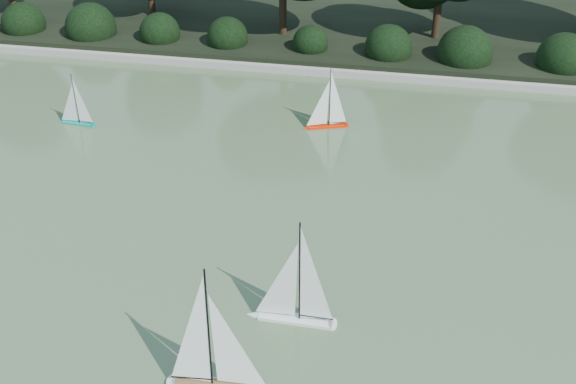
{
  "coord_description": "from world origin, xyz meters",
  "views": [
    {
      "loc": [
        0.73,
        -7.43,
        6.71
      ],
      "look_at": [
        -1.17,
        2.26,
        0.7
      ],
      "focal_mm": 45.0,
      "sensor_mm": 36.0,
      "label": 1
    }
  ],
  "objects_px": {
    "sailboat_orange": "(324,118)",
    "sailboat_teal": "(74,115)",
    "race_buoy": "(280,310)",
    "sailboat_white_b": "(224,370)",
    "sailboat_white_a": "(289,304)"
  },
  "relations": [
    {
      "from": "sailboat_white_a",
      "to": "sailboat_white_b",
      "type": "bearing_deg",
      "value": -111.05
    },
    {
      "from": "sailboat_white_b",
      "to": "sailboat_orange",
      "type": "bearing_deg",
      "value": 89.23
    },
    {
      "from": "sailboat_teal",
      "to": "sailboat_white_a",
      "type": "bearing_deg",
      "value": -42.88
    },
    {
      "from": "sailboat_orange",
      "to": "sailboat_teal",
      "type": "bearing_deg",
      "value": -170.81
    },
    {
      "from": "sailboat_teal",
      "to": "race_buoy",
      "type": "xyz_separation_m",
      "value": [
        5.47,
        -5.05,
        -0.19
      ]
    },
    {
      "from": "sailboat_orange",
      "to": "race_buoy",
      "type": "xyz_separation_m",
      "value": [
        0.27,
        -5.89,
        -0.22
      ]
    },
    {
      "from": "sailboat_teal",
      "to": "race_buoy",
      "type": "height_order",
      "value": "sailboat_teal"
    },
    {
      "from": "sailboat_teal",
      "to": "sailboat_orange",
      "type": "bearing_deg",
      "value": 9.19
    },
    {
      "from": "sailboat_orange",
      "to": "sailboat_teal",
      "type": "height_order",
      "value": "sailboat_orange"
    },
    {
      "from": "sailboat_orange",
      "to": "race_buoy",
      "type": "relative_size",
      "value": 10.55
    },
    {
      "from": "sailboat_white_a",
      "to": "sailboat_teal",
      "type": "height_order",
      "value": "sailboat_white_a"
    },
    {
      "from": "sailboat_white_b",
      "to": "sailboat_teal",
      "type": "xyz_separation_m",
      "value": [
        -5.09,
        6.61,
        -0.11
      ]
    },
    {
      "from": "sailboat_white_b",
      "to": "race_buoy",
      "type": "distance_m",
      "value": 1.63
    },
    {
      "from": "sailboat_white_b",
      "to": "sailboat_teal",
      "type": "distance_m",
      "value": 8.34
    },
    {
      "from": "sailboat_white_b",
      "to": "race_buoy",
      "type": "relative_size",
      "value": 14.72
    }
  ]
}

